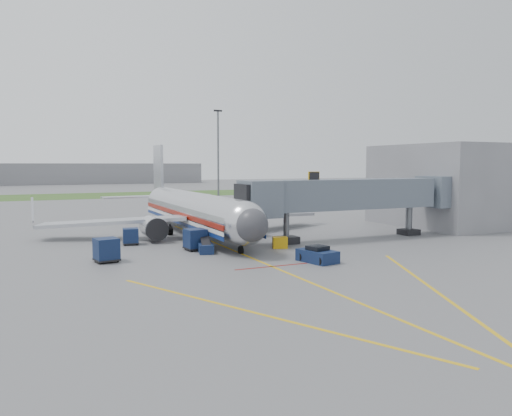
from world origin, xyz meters
name	(u,v)px	position (x,y,z in m)	size (l,w,h in m)	color
ground	(250,257)	(0.00, 0.00, 0.00)	(400.00, 400.00, 0.00)	#565659
grass_strip	(101,195)	(0.00, 90.00, 0.01)	(300.00, 25.00, 0.01)	#2D4C1E
apron_markings	(294,276)	(0.00, -7.40, 0.00)	(21.52, 50.00, 0.01)	gold
airliner	(193,210)	(0.00, 15.25, 2.65)	(32.10, 35.67, 10.25)	silver
jet_bridge	(347,195)	(12.86, 5.00, 4.47)	(25.30, 4.00, 6.90)	slate
terminal	(438,185)	(30.00, 10.00, 5.00)	(10.00, 16.00, 10.00)	slate
light_mast_right	(218,151)	(25.00, 75.00, 10.78)	(2.00, 0.44, 20.40)	#595B60
distant_terminal	(46,174)	(-10.00, 170.00, 4.00)	(120.00, 14.00, 8.00)	slate
pushback_tug	(317,255)	(4.00, -3.91, 0.54)	(2.49, 3.41, 1.28)	#0D213D
baggage_cart_a	(131,236)	(-7.66, 10.68, 0.79)	(1.63, 1.63, 1.56)	#0D213D
baggage_cart_b	(106,250)	(-10.95, 2.94, 0.95)	(2.00, 2.00, 1.86)	#0D213D
baggage_cart_c	(195,239)	(-3.00, 5.25, 0.96)	(1.94, 1.94, 1.88)	#0D213D
belt_loader	(205,247)	(-2.49, 4.04, 0.45)	(1.89, 3.85, 1.81)	#0D213D
ground_power_cart	(280,243)	(4.29, 3.00, 0.51)	(1.51, 1.24, 1.04)	#CA940B
ramp_worker	(184,237)	(-3.00, 8.64, 0.73)	(0.54, 0.35, 1.47)	#ADD619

